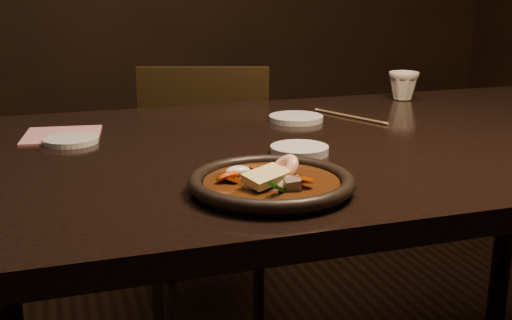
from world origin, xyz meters
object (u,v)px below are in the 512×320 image
object	(u,v)px
chair	(208,183)
plate	(271,183)
table	(353,173)
tea_cup	(403,85)

from	to	relation	value
chair	plate	xyz separation A→B (m)	(-0.15, -0.99, 0.31)
chair	table	bearing A→B (deg)	119.17
tea_cup	plate	bearing A→B (deg)	-133.60
chair	tea_cup	size ratio (longest dim) A/B	10.26
chair	plate	world-z (taller)	chair
table	plate	distance (m)	0.40
chair	plate	distance (m)	1.05
table	tea_cup	distance (m)	0.49
plate	tea_cup	xyz separation A→B (m)	(0.60, 0.63, 0.03)
table	plate	size ratio (longest dim) A/B	6.32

